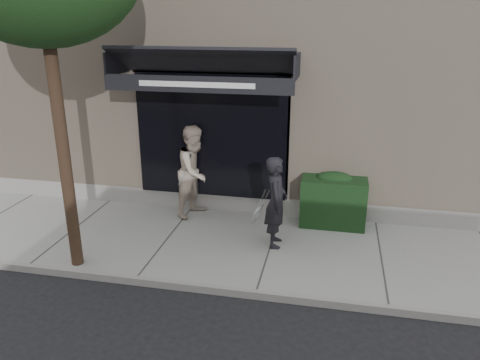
# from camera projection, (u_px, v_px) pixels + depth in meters

# --- Properties ---
(ground) EXTENTS (80.00, 80.00, 0.00)m
(ground) POSITION_uv_depth(u_px,v_px,m) (270.00, 252.00, 8.78)
(ground) COLOR black
(ground) RESTS_ON ground
(sidewalk) EXTENTS (20.00, 3.00, 0.12)m
(sidewalk) POSITION_uv_depth(u_px,v_px,m) (270.00, 249.00, 8.76)
(sidewalk) COLOR gray
(sidewalk) RESTS_ON ground
(curb) EXTENTS (20.00, 0.10, 0.14)m
(curb) POSITION_uv_depth(u_px,v_px,m) (256.00, 294.00, 7.32)
(curb) COLOR gray
(curb) RESTS_ON ground
(building_facade) EXTENTS (14.30, 8.04, 5.64)m
(building_facade) POSITION_uv_depth(u_px,v_px,m) (299.00, 74.00, 12.45)
(building_facade) COLOR #BBA48E
(building_facade) RESTS_ON ground
(hedge) EXTENTS (1.30, 0.70, 1.14)m
(hedge) POSITION_uv_depth(u_px,v_px,m) (333.00, 200.00, 9.50)
(hedge) COLOR black
(hedge) RESTS_ON sidewalk
(pedestrian_front) EXTENTS (0.66, 0.80, 1.72)m
(pedestrian_front) POSITION_uv_depth(u_px,v_px,m) (276.00, 202.00, 8.54)
(pedestrian_front) COLOR black
(pedestrian_front) RESTS_ON sidewalk
(pedestrian_back) EXTENTS (1.05, 1.16, 1.96)m
(pedestrian_back) POSITION_uv_depth(u_px,v_px,m) (195.00, 171.00, 9.86)
(pedestrian_back) COLOR #B6A392
(pedestrian_back) RESTS_ON sidewalk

